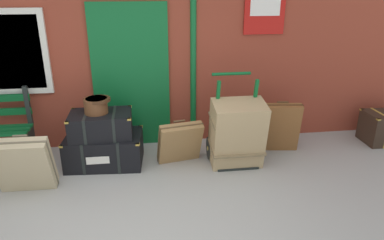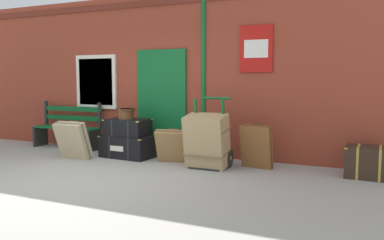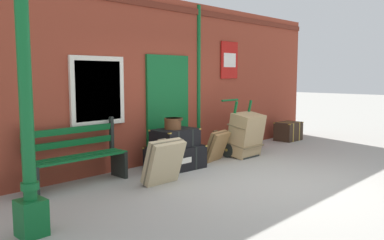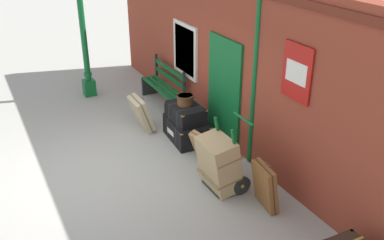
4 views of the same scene
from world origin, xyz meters
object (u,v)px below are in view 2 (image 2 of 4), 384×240
Objects in this scene: round_hatbox at (126,113)px; suitcase_caramel at (172,146)px; steamer_trunk_base at (129,146)px; suitcase_beige at (73,140)px; corner_trunk at (369,162)px; suitcase_oxblood at (256,147)px; steamer_trunk_middle at (128,127)px; large_brown_trunk at (207,141)px; platform_bench at (68,128)px; porters_trolley at (211,151)px.

suitcase_caramel is at bearing -7.06° from round_hatbox.
steamer_trunk_base is 1.66× the size of suitcase_caramel.
suitcase_beige is 5.18m from corner_trunk.
suitcase_oxblood is 1.09× the size of corner_trunk.
suitcase_oxblood is (2.53, 0.07, -0.21)m from steamer_trunk_middle.
suitcase_caramel is (-1.50, -0.19, -0.06)m from suitcase_oxblood.
steamer_trunk_middle reaches higher than suitcase_beige.
suitcase_caramel is at bearing 166.88° from large_brown_trunk.
large_brown_trunk is at bearing -10.19° from platform_bench.
corner_trunk is at bearing 4.60° from suitcase_caramel.
platform_bench reaches higher than suitcase_oxblood.
corner_trunk is at bearing 1.71° from round_hatbox.
platform_bench is 2.52× the size of suitcase_caramel.
suitcase_beige is at bearing -171.73° from corner_trunk.
round_hatbox is 0.54× the size of suitcase_caramel.
steamer_trunk_base is at bearing 35.68° from suitcase_beige.
steamer_trunk_base is at bearing 175.83° from porters_trolley.
steamer_trunk_base is 0.37m from steamer_trunk_middle.
suitcase_beige is at bearing -144.32° from steamer_trunk_base.
steamer_trunk_middle is at bearing -141.09° from steamer_trunk_base.
large_brown_trunk is 0.85m from suitcase_oxblood.
round_hatbox is (-0.04, 0.02, 0.28)m from steamer_trunk_middle.
steamer_trunk_middle is 1.13× the size of suitcase_beige.
steamer_trunk_base is 1.46× the size of suitcase_beige.
platform_bench reaches higher than steamer_trunk_base.
steamer_trunk_base is at bearing -178.23° from corner_trunk.
steamer_trunk_middle is 0.28m from round_hatbox.
steamer_trunk_base is 1.12× the size of large_brown_trunk.
steamer_trunk_middle is at bearing -11.08° from platform_bench.
steamer_trunk_middle is 2.54m from suitcase_oxblood.
suitcase_oxblood is (0.76, 0.19, 0.10)m from porters_trolley.
large_brown_trunk reaches higher than suitcase_beige.
suitcase_caramel is at bearing -175.40° from corner_trunk.
porters_trolley is 1.57× the size of suitcase_oxblood.
platform_bench is 2.87m from suitcase_caramel.
porters_trolley is at bearing -3.73° from steamer_trunk_middle.
steamer_trunk_middle is at bearing -178.31° from suitcase_oxblood.
platform_bench is 1.34× the size of porters_trolley.
round_hatbox reaches higher than corner_trunk.
steamer_trunk_middle reaches higher than steamer_trunk_base.
steamer_trunk_base is at bearing 170.23° from large_brown_trunk.
suitcase_oxblood is 1.51m from suitcase_caramel.
porters_trolley is (1.76, -0.13, 0.06)m from steamer_trunk_base.
suitcase_caramel is at bearing -7.28° from steamer_trunk_base.
large_brown_trunk is (1.82, -0.31, -0.39)m from round_hatbox.
porters_trolley is 1.88× the size of suitcase_caramel.
corner_trunk is at bearing 1.93° from steamer_trunk_middle.
platform_bench is 1.86m from steamer_trunk_base.
round_hatbox reaches higher than large_brown_trunk.
steamer_trunk_middle is at bearing 176.27° from porters_trolley.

